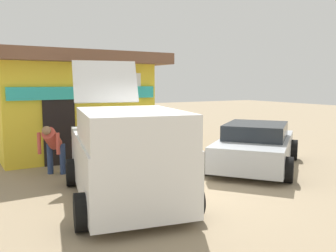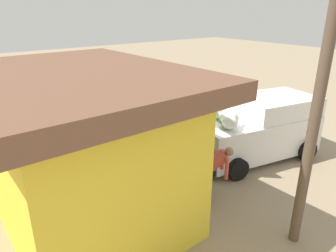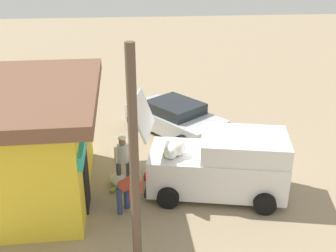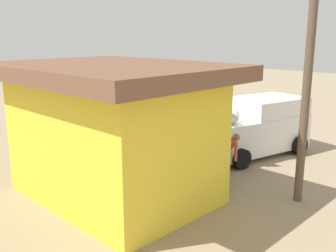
# 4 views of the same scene
# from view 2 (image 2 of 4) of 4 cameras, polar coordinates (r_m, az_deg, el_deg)

# --- Properties ---
(ground_plane) EXTENTS (60.00, 60.00, 0.00)m
(ground_plane) POSITION_cam_2_polar(r_m,az_deg,el_deg) (10.87, 9.91, -3.52)
(ground_plane) COLOR #9E896B
(storefront_bar) EXTENTS (5.67, 4.33, 3.32)m
(storefront_bar) POSITION_cam_2_polar(r_m,az_deg,el_deg) (6.83, -15.83, -3.27)
(storefront_bar) COLOR yellow
(storefront_bar) RESTS_ON ground_plane
(delivery_van) EXTENTS (2.77, 4.60, 2.93)m
(delivery_van) POSITION_cam_2_polar(r_m,az_deg,el_deg) (10.04, 16.14, -0.30)
(delivery_van) COLOR white
(delivery_van) RESTS_ON ground_plane
(parked_sedan) EXTENTS (4.27, 3.90, 1.24)m
(parked_sedan) POSITION_cam_2_polar(r_m,az_deg,el_deg) (12.56, -2.52, 3.08)
(parked_sedan) COLOR #B2B7BC
(parked_sedan) RESTS_ON ground_plane
(vendor_standing) EXTENTS (0.47, 0.50, 1.60)m
(vendor_standing) POSITION_cam_2_polar(r_m,az_deg,el_deg) (8.58, 0.68, -3.40)
(vendor_standing) COLOR #4C4C51
(vendor_standing) RESTS_ON ground_plane
(customer_bending) EXTENTS (0.71, 0.73, 1.33)m
(customer_bending) POSITION_cam_2_polar(r_m,az_deg,el_deg) (7.71, 8.58, -7.42)
(customer_bending) COLOR navy
(customer_bending) RESTS_ON ground_plane
(unloaded_banana_pile) EXTENTS (0.95, 0.87, 0.40)m
(unloaded_banana_pile) POSITION_cam_2_polar(r_m,az_deg,el_deg) (8.76, 0.31, -8.21)
(unloaded_banana_pile) COLOR silver
(unloaded_banana_pile) RESTS_ON ground_plane
(paint_bucket) EXTENTS (0.29, 0.29, 0.35)m
(paint_bucket) POSITION_cam_2_polar(r_m,az_deg,el_deg) (9.97, -4.31, -4.49)
(paint_bucket) COLOR silver
(paint_bucket) RESTS_ON ground_plane
(utility_pole) EXTENTS (0.20, 0.20, 5.25)m
(utility_pole) POSITION_cam_2_polar(r_m,az_deg,el_deg) (6.01, 25.46, 1.19)
(utility_pole) COLOR brown
(utility_pole) RESTS_ON ground_plane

